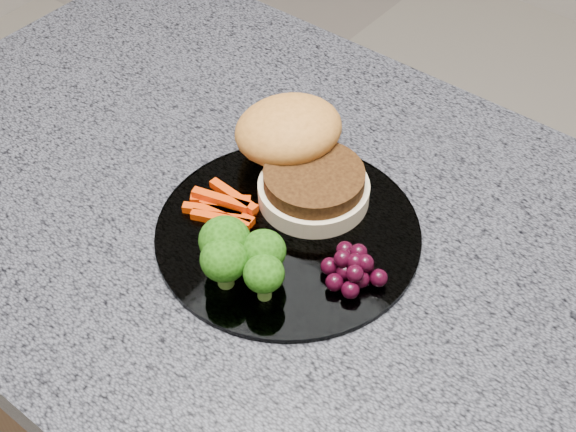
{
  "coord_description": "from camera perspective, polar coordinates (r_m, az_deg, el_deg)",
  "views": [
    {
      "loc": [
        0.23,
        -0.43,
        1.48
      ],
      "look_at": [
        -0.1,
        -0.01,
        0.93
      ],
      "focal_mm": 50.0,
      "sensor_mm": 36.0,
      "label": 1
    }
  ],
  "objects": [
    {
      "name": "countertop",
      "position": [
        0.77,
        6.55,
        -5.3
      ],
      "size": [
        1.2,
        0.6,
        0.04
      ],
      "primitive_type": "cube",
      "color": "#53545E",
      "rests_on": "island_cabinet"
    },
    {
      "name": "plate",
      "position": [
        0.78,
        -0.0,
        -1.17
      ],
      "size": [
        0.26,
        0.26,
        0.01
      ],
      "primitive_type": "cylinder",
      "color": "white",
      "rests_on": "countertop"
    },
    {
      "name": "burger",
      "position": [
        0.82,
        0.64,
        4.52
      ],
      "size": [
        0.19,
        0.17,
        0.06
      ],
      "rotation": [
        0.0,
        0.0,
        -0.24
      ],
      "color": "beige",
      "rests_on": "plate"
    },
    {
      "name": "carrot_sticks",
      "position": [
        0.8,
        -4.61,
        0.72
      ],
      "size": [
        0.07,
        0.06,
        0.02
      ],
      "rotation": [
        0.0,
        0.0,
        0.02
      ],
      "color": "red",
      "rests_on": "plate"
    },
    {
      "name": "broccoli",
      "position": [
        0.72,
        -3.46,
        -2.71
      ],
      "size": [
        0.09,
        0.07,
        0.06
      ],
      "rotation": [
        0.0,
        0.0,
        0.17
      ],
      "color": "olive",
      "rests_on": "plate"
    },
    {
      "name": "grape_bunch",
      "position": [
        0.74,
        4.58,
        -3.7
      ],
      "size": [
        0.06,
        0.05,
        0.03
      ],
      "rotation": [
        0.0,
        0.0,
        -0.11
      ],
      "color": "black",
      "rests_on": "plate"
    }
  ]
}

